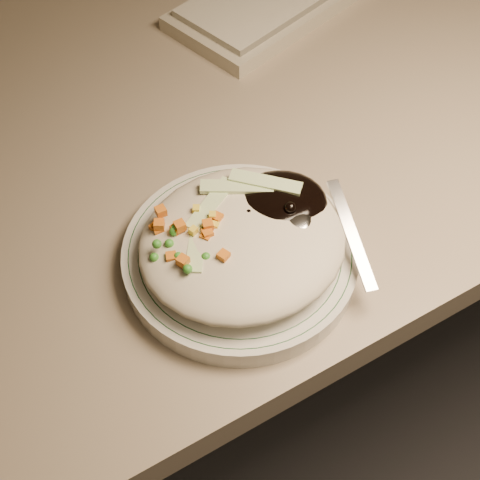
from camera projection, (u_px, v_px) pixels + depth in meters
desk at (193, 222)px, 0.93m from camera, size 1.40×0.70×0.74m
plate at (240, 257)px, 0.63m from camera, size 0.22×0.22×0.02m
plate_rim at (240, 250)px, 0.62m from camera, size 0.21×0.21×0.00m
meal at (245, 235)px, 0.61m from camera, size 0.21×0.19×0.05m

